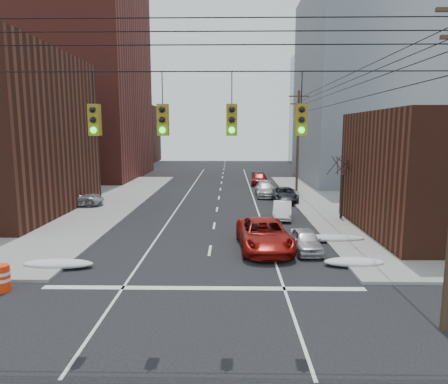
{
  "coord_description": "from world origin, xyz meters",
  "views": [
    {
      "loc": [
        1.16,
        -9.92,
        6.77
      ],
      "look_at": [
        0.77,
        14.47,
        3.0
      ],
      "focal_mm": 32.0,
      "sensor_mm": 36.0,
      "label": 1
    }
  ],
  "objects_px": {
    "red_pickup": "(264,234)",
    "parked_car_b": "(282,210)",
    "parked_car_c": "(285,195)",
    "lot_car_a": "(52,201)",
    "parked_car_a": "(306,240)",
    "lot_car_d": "(33,199)",
    "parked_car_f": "(258,177)",
    "parked_car_d": "(265,189)",
    "parked_car_e": "(259,179)",
    "lot_car_c": "(13,198)",
    "lot_car_b": "(76,198)",
    "construction_barrel": "(2,278)"
  },
  "relations": [
    {
      "from": "red_pickup",
      "to": "parked_car_b",
      "type": "xyz_separation_m",
      "value": [
        2.1,
        8.1,
        -0.2
      ]
    },
    {
      "from": "parked_car_c",
      "to": "lot_car_a",
      "type": "xyz_separation_m",
      "value": [
        -20.49,
        -4.55,
        0.1
      ]
    },
    {
      "from": "parked_car_a",
      "to": "lot_car_d",
      "type": "distance_m",
      "value": 24.79
    },
    {
      "from": "parked_car_f",
      "to": "lot_car_d",
      "type": "xyz_separation_m",
      "value": [
        -20.91,
        -18.88,
        0.2
      ]
    },
    {
      "from": "red_pickup",
      "to": "parked_car_d",
      "type": "xyz_separation_m",
      "value": [
        1.7,
        18.67,
        -0.13
      ]
    },
    {
      "from": "red_pickup",
      "to": "parked_car_e",
      "type": "relative_size",
      "value": 1.34
    },
    {
      "from": "parked_car_d",
      "to": "parked_car_e",
      "type": "bearing_deg",
      "value": 90.23
    },
    {
      "from": "lot_car_c",
      "to": "lot_car_b",
      "type": "bearing_deg",
      "value": -97.8
    },
    {
      "from": "construction_barrel",
      "to": "parked_car_e",
      "type": "bearing_deg",
      "value": 68.56
    },
    {
      "from": "parked_car_e",
      "to": "parked_car_f",
      "type": "distance_m",
      "value": 3.21
    },
    {
      "from": "red_pickup",
      "to": "construction_barrel",
      "type": "xyz_separation_m",
      "value": [
        -11.6,
        -6.34,
        -0.26
      ]
    },
    {
      "from": "lot_car_d",
      "to": "red_pickup",
      "type": "bearing_deg",
      "value": -115.26
    },
    {
      "from": "parked_car_c",
      "to": "parked_car_f",
      "type": "relative_size",
      "value": 1.25
    },
    {
      "from": "parked_car_e",
      "to": "lot_car_a",
      "type": "distance_m",
      "value": 25.14
    },
    {
      "from": "parked_car_a",
      "to": "parked_car_e",
      "type": "bearing_deg",
      "value": 89.41
    },
    {
      "from": "lot_car_d",
      "to": "construction_barrel",
      "type": "height_order",
      "value": "lot_car_d"
    },
    {
      "from": "parked_car_a",
      "to": "lot_car_d",
      "type": "xyz_separation_m",
      "value": [
        -21.53,
        12.27,
        0.23
      ]
    },
    {
      "from": "parked_car_d",
      "to": "parked_car_e",
      "type": "xyz_separation_m",
      "value": [
        0.0,
        8.85,
        0.06
      ]
    },
    {
      "from": "lot_car_b",
      "to": "parked_car_a",
      "type": "bearing_deg",
      "value": -134.44
    },
    {
      "from": "parked_car_c",
      "to": "parked_car_f",
      "type": "distance_m",
      "value": 15.32
    },
    {
      "from": "lot_car_c",
      "to": "lot_car_d",
      "type": "distance_m",
      "value": 2.24
    },
    {
      "from": "red_pickup",
      "to": "lot_car_a",
      "type": "distance_m",
      "value": 20.38
    },
    {
      "from": "construction_barrel",
      "to": "lot_car_a",
      "type": "bearing_deg",
      "value": 107.93
    },
    {
      "from": "construction_barrel",
      "to": "parked_car_c",
      "type": "bearing_deg",
      "value": 55.68
    },
    {
      "from": "lot_car_a",
      "to": "lot_car_c",
      "type": "distance_m",
      "value": 4.44
    },
    {
      "from": "lot_car_d",
      "to": "lot_car_a",
      "type": "bearing_deg",
      "value": -107.76
    },
    {
      "from": "parked_car_c",
      "to": "parked_car_f",
      "type": "xyz_separation_m",
      "value": [
        -1.6,
        15.23,
        -0.03
      ]
    },
    {
      "from": "red_pickup",
      "to": "parked_car_d",
      "type": "bearing_deg",
      "value": 81.12
    },
    {
      "from": "parked_car_e",
      "to": "lot_car_a",
      "type": "height_order",
      "value": "parked_car_e"
    },
    {
      "from": "lot_car_d",
      "to": "parked_car_c",
      "type": "bearing_deg",
      "value": -74.42
    },
    {
      "from": "lot_car_a",
      "to": "construction_barrel",
      "type": "distance_m",
      "value": 18.16
    },
    {
      "from": "parked_car_e",
      "to": "lot_car_d",
      "type": "height_order",
      "value": "lot_car_d"
    },
    {
      "from": "parked_car_e",
      "to": "parked_car_b",
      "type": "bearing_deg",
      "value": -81.49
    },
    {
      "from": "construction_barrel",
      "to": "parked_car_f",
      "type": "bearing_deg",
      "value": 70.26
    },
    {
      "from": "lot_car_a",
      "to": "lot_car_c",
      "type": "relative_size",
      "value": 0.91
    },
    {
      "from": "parked_car_a",
      "to": "parked_car_f",
      "type": "distance_m",
      "value": 31.16
    },
    {
      "from": "parked_car_a",
      "to": "parked_car_c",
      "type": "bearing_deg",
      "value": 84.62
    },
    {
      "from": "lot_car_b",
      "to": "lot_car_c",
      "type": "bearing_deg",
      "value": 78.76
    },
    {
      "from": "construction_barrel",
      "to": "lot_car_b",
      "type": "bearing_deg",
      "value": 102.3
    },
    {
      "from": "lot_car_a",
      "to": "lot_car_b",
      "type": "height_order",
      "value": "lot_car_b"
    },
    {
      "from": "parked_car_c",
      "to": "parked_car_d",
      "type": "height_order",
      "value": "parked_car_d"
    },
    {
      "from": "parked_car_c",
      "to": "parked_car_a",
      "type": "bearing_deg",
      "value": -91.02
    },
    {
      "from": "parked_car_f",
      "to": "lot_car_a",
      "type": "relative_size",
      "value": 1.03
    },
    {
      "from": "parked_car_a",
      "to": "lot_car_a",
      "type": "distance_m",
      "value": 22.59
    },
    {
      "from": "parked_car_b",
      "to": "lot_car_d",
      "type": "distance_m",
      "value": 21.64
    },
    {
      "from": "parked_car_e",
      "to": "lot_car_d",
      "type": "bearing_deg",
      "value": -135.82
    },
    {
      "from": "red_pickup",
      "to": "parked_car_a",
      "type": "height_order",
      "value": "red_pickup"
    },
    {
      "from": "lot_car_a",
      "to": "lot_car_b",
      "type": "distance_m",
      "value": 2.04
    },
    {
      "from": "parked_car_b",
      "to": "parked_car_a",
      "type": "bearing_deg",
      "value": -80.53
    },
    {
      "from": "parked_car_e",
      "to": "parked_car_f",
      "type": "relative_size",
      "value": 1.15
    }
  ]
}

